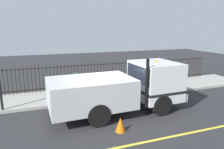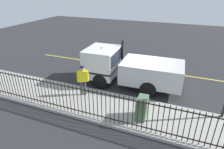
# 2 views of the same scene
# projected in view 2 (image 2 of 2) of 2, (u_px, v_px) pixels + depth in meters

# --- Properties ---
(ground_plane) EXTENTS (48.16, 48.16, 0.00)m
(ground_plane) POSITION_uv_depth(u_px,v_px,m) (141.00, 86.00, 12.34)
(ground_plane) COLOR #2B2B2D
(ground_plane) RESTS_ON ground
(sidewalk_slab) EXTENTS (2.77, 21.89, 0.14)m
(sidewalk_slab) POSITION_uv_depth(u_px,v_px,m) (126.00, 111.00, 9.69)
(sidewalk_slab) COLOR #A3A099
(sidewalk_slab) RESTS_ON ground
(lane_marking) EXTENTS (0.12, 19.70, 0.01)m
(lane_marking) POSITION_uv_depth(u_px,v_px,m) (149.00, 70.00, 14.57)
(lane_marking) COLOR yellow
(lane_marking) RESTS_ON ground
(work_truck) EXTENTS (2.54, 6.33, 2.63)m
(work_truck) POSITION_uv_depth(u_px,v_px,m) (125.00, 66.00, 12.05)
(work_truck) COLOR white
(work_truck) RESTS_ON ground
(worker_standing) EXTENTS (0.46, 0.58, 1.82)m
(worker_standing) POSITION_uv_depth(u_px,v_px,m) (83.00, 77.00, 10.60)
(worker_standing) COLOR yellow
(worker_standing) RESTS_ON sidewalk_slab
(iron_fence) EXTENTS (0.04, 18.64, 1.57)m
(iron_fence) POSITION_uv_depth(u_px,v_px,m) (119.00, 110.00, 8.36)
(iron_fence) COLOR black
(iron_fence) RESTS_ON sidewalk_slab
(utility_cabinet) EXTENTS (0.76, 0.46, 1.11)m
(utility_cabinet) POSITION_uv_depth(u_px,v_px,m) (142.00, 108.00, 8.91)
(utility_cabinet) COLOR #4C6B4C
(utility_cabinet) RESTS_ON sidewalk_slab
(traffic_cone) EXTENTS (0.39, 0.39, 0.56)m
(traffic_cone) POSITION_uv_depth(u_px,v_px,m) (146.00, 72.00, 13.62)
(traffic_cone) COLOR orange
(traffic_cone) RESTS_ON ground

